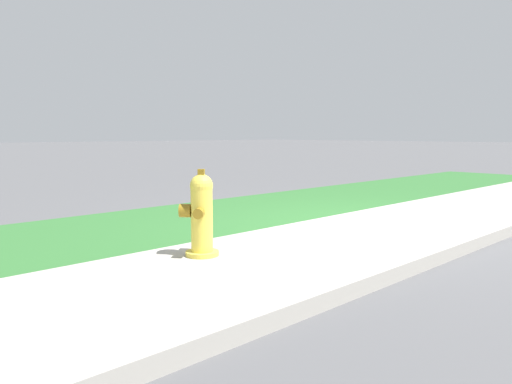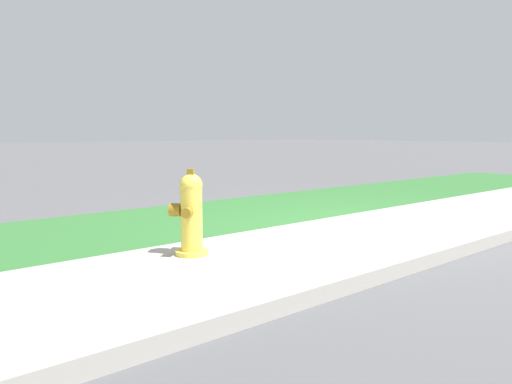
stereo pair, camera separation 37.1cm
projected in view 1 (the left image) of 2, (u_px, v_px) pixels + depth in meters
ground_plane at (388, 229)px, 5.73m from camera, size 120.00×120.00×0.00m
sidewalk_pavement at (388, 229)px, 5.73m from camera, size 18.00×1.97×0.01m
grass_verge at (256, 208)px, 7.27m from camera, size 18.00×2.37×0.01m
street_curb at (483, 238)px, 4.97m from camera, size 18.00×0.16×0.12m
fire_hydrant_at_driveway at (201, 215)px, 4.41m from camera, size 0.34×0.34×0.78m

